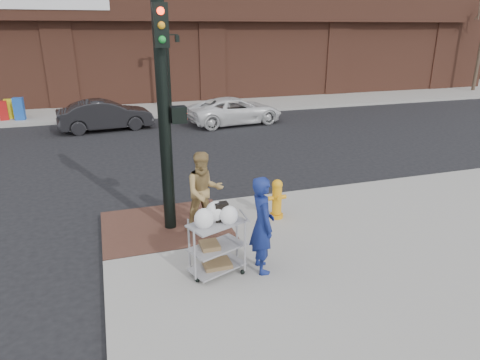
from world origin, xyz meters
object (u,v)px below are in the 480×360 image
object	(u,v)px
woman_blue	(262,225)
pedestrian_tan	(204,192)
minivan_white	(235,111)
lamp_post	(168,63)
fire_hydrant	(277,198)
traffic_signal_pole	(165,109)
utility_cart	(217,242)
sedan_dark	(105,115)

from	to	relation	value
woman_blue	pedestrian_tan	xyz separation A→B (m)	(-0.60, 1.99, -0.02)
woman_blue	minivan_white	xyz separation A→B (m)	(3.60, 13.07, -0.43)
lamp_post	fire_hydrant	xyz separation A→B (m)	(-0.02, -15.46, -1.98)
traffic_signal_pole	woman_blue	distance (m)	3.17
woman_blue	utility_cart	bearing A→B (deg)	83.03
pedestrian_tan	woman_blue	bearing A→B (deg)	-75.91
lamp_post	sedan_dark	world-z (taller)	lamp_post
woman_blue	fire_hydrant	xyz separation A→B (m)	(1.16, 2.06, -0.43)
lamp_post	minivan_white	bearing A→B (deg)	-61.44
woman_blue	pedestrian_tan	bearing A→B (deg)	20.21
minivan_white	fire_hydrant	xyz separation A→B (m)	(-2.44, -11.01, 0.00)
lamp_post	minivan_white	distance (m)	5.44
sedan_dark	traffic_signal_pole	bearing A→B (deg)	179.16
lamp_post	traffic_signal_pole	xyz separation A→B (m)	(-2.48, -15.23, 0.21)
pedestrian_tan	minivan_white	bearing A→B (deg)	66.66
sedan_dark	minivan_white	xyz separation A→B (m)	(5.99, -0.52, -0.05)
minivan_white	utility_cart	xyz separation A→B (m)	(-4.41, -12.92, 0.13)
lamp_post	sedan_dark	bearing A→B (deg)	-132.29
minivan_white	lamp_post	bearing A→B (deg)	21.76
pedestrian_tan	sedan_dark	distance (m)	11.74
traffic_signal_pole	lamp_post	bearing A→B (deg)	80.76
lamp_post	pedestrian_tan	distance (m)	15.71
sedan_dark	utility_cart	size ratio (longest dim) A/B	3.05
sedan_dark	fire_hydrant	size ratio (longest dim) A/B	4.34
lamp_post	woman_blue	bearing A→B (deg)	-93.85
woman_blue	minivan_white	bearing A→B (deg)	-11.88
pedestrian_tan	utility_cart	size ratio (longest dim) A/B	1.31
traffic_signal_pole	pedestrian_tan	bearing A→B (deg)	-23.27
traffic_signal_pole	sedan_dark	world-z (taller)	traffic_signal_pole
lamp_post	sedan_dark	xyz separation A→B (m)	(-3.57, -3.93, -1.94)
minivan_white	utility_cart	world-z (taller)	utility_cart
lamp_post	utility_cart	xyz separation A→B (m)	(-1.99, -17.37, -1.85)
lamp_post	minivan_white	world-z (taller)	lamp_post
lamp_post	traffic_signal_pole	world-z (taller)	traffic_signal_pole
sedan_dark	minivan_white	distance (m)	6.02
pedestrian_tan	minivan_white	size ratio (longest dim) A/B	0.39
woman_blue	lamp_post	bearing A→B (deg)	-0.33
lamp_post	utility_cart	world-z (taller)	lamp_post
lamp_post	woman_blue	world-z (taller)	lamp_post
pedestrian_tan	fire_hydrant	bearing A→B (deg)	-0.39
minivan_white	utility_cart	size ratio (longest dim) A/B	3.36
minivan_white	utility_cart	bearing A→B (deg)	154.34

